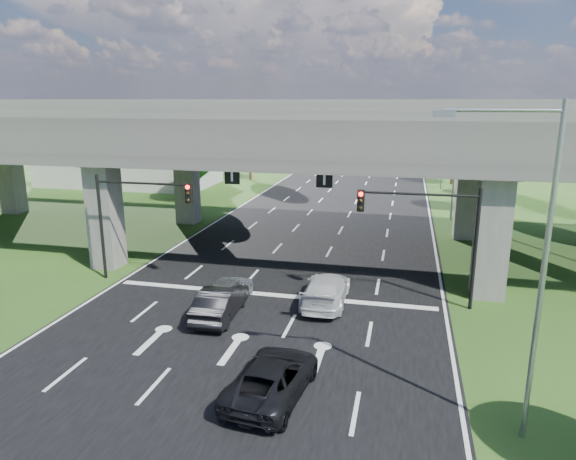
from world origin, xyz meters
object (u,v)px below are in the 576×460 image
at_px(streetlight_far, 451,151).
at_px(car_white, 326,289).
at_px(streetlight_beyond, 441,138).
at_px(streetlight_near, 530,252).
at_px(signal_right, 430,224).
at_px(signal_left, 134,209).
at_px(car_trailing, 272,378).
at_px(car_silver, 229,289).
at_px(car_dark, 220,302).

relative_size(streetlight_far, car_white, 1.96).
bearing_deg(streetlight_beyond, streetlight_near, -90.00).
bearing_deg(streetlight_beyond, signal_right, -93.61).
bearing_deg(signal_right, streetlight_far, 83.53).
height_order(signal_left, car_trailing, signal_left).
distance_m(signal_left, car_silver, 7.19).
height_order(car_white, car_trailing, car_white).
relative_size(signal_right, car_trailing, 1.23).
xyz_separation_m(streetlight_near, streetlight_beyond, (0.00, 46.00, 0.00)).
height_order(signal_right, streetlight_beyond, streetlight_beyond).
distance_m(streetlight_near, car_white, 12.55).
height_order(streetlight_near, car_dark, streetlight_near).
bearing_deg(streetlight_near, car_white, 128.32).
xyz_separation_m(signal_right, streetlight_near, (2.27, -9.94, 1.66)).
xyz_separation_m(streetlight_beyond, car_white, (-7.11, -37.00, -5.08)).
xyz_separation_m(car_silver, car_trailing, (4.32, -7.70, 0.02)).
bearing_deg(signal_right, car_trailing, -119.12).
bearing_deg(streetlight_near, car_dark, 151.88).
relative_size(signal_left, car_dark, 1.33).
distance_m(signal_left, car_white, 11.37).
distance_m(streetlight_near, streetlight_far, 30.00).
xyz_separation_m(signal_left, car_silver, (6.00, -1.87, -3.49)).
bearing_deg(signal_left, car_white, -4.99).
bearing_deg(car_dark, car_white, -151.47).
height_order(signal_left, car_white, signal_left).
relative_size(signal_right, signal_left, 1.00).
bearing_deg(car_silver, signal_left, -14.07).
bearing_deg(streetlight_far, car_white, -108.71).
relative_size(car_white, car_trailing, 1.05).
bearing_deg(car_dark, streetlight_far, -118.81).
distance_m(streetlight_far, car_silver, 25.48).
distance_m(streetlight_near, car_trailing, 9.18).
relative_size(streetlight_far, car_trailing, 2.05).
bearing_deg(streetlight_beyond, signal_left, -116.43).
bearing_deg(car_dark, streetlight_near, 149.24).
bearing_deg(car_silver, streetlight_beyond, -104.25).
xyz_separation_m(streetlight_far, streetlight_beyond, (0.00, 16.00, 0.00)).
xyz_separation_m(car_white, car_trailing, (-0.49, -8.62, -0.06)).
bearing_deg(streetlight_far, signal_left, -131.78).
bearing_deg(car_trailing, car_white, -86.81).
relative_size(signal_right, car_white, 1.17).
height_order(car_silver, car_dark, car_dark).
bearing_deg(car_silver, signal_right, -165.85).
relative_size(car_silver, car_trailing, 0.80).
distance_m(streetlight_far, car_trailing, 31.01).
distance_m(signal_right, streetlight_beyond, 36.17).
relative_size(streetlight_beyond, car_white, 1.96).
relative_size(streetlight_near, streetlight_far, 1.00).
distance_m(signal_right, streetlight_near, 10.33).
distance_m(signal_left, streetlight_far, 26.95).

